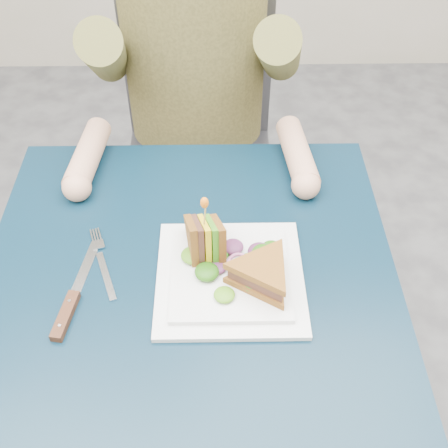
{
  "coord_description": "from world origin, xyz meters",
  "views": [
    {
      "loc": [
        0.05,
        -0.64,
        1.51
      ],
      "look_at": [
        0.06,
        0.03,
        0.82
      ],
      "focal_mm": 45.0,
      "sensor_mm": 36.0,
      "label": 1
    }
  ],
  "objects_px": {
    "sandwich_flat": "(263,274)",
    "fork": "(103,264)",
    "sandwich_upright": "(206,240)",
    "knife": "(69,306)",
    "diner": "(193,25)",
    "table": "(191,299)",
    "plate": "(230,276)",
    "chair": "(199,130)"
  },
  "relations": [
    {
      "from": "plate",
      "to": "sandwich_upright",
      "type": "height_order",
      "value": "sandwich_upright"
    },
    {
      "from": "table",
      "to": "fork",
      "type": "relative_size",
      "value": 4.3
    },
    {
      "from": "sandwich_flat",
      "to": "knife",
      "type": "distance_m",
      "value": 0.33
    },
    {
      "from": "table",
      "to": "sandwich_flat",
      "type": "xyz_separation_m",
      "value": [
        0.13,
        -0.04,
        0.12
      ]
    },
    {
      "from": "diner",
      "to": "sandwich_flat",
      "type": "bearing_deg",
      "value": -78.33
    },
    {
      "from": "table",
      "to": "plate",
      "type": "bearing_deg",
      "value": -12.09
    },
    {
      "from": "chair",
      "to": "sandwich_flat",
      "type": "distance_m",
      "value": 0.78
    },
    {
      "from": "table",
      "to": "plate",
      "type": "height_order",
      "value": "plate"
    },
    {
      "from": "sandwich_flat",
      "to": "fork",
      "type": "distance_m",
      "value": 0.29
    },
    {
      "from": "diner",
      "to": "plate",
      "type": "distance_m",
      "value": 0.63
    },
    {
      "from": "table",
      "to": "knife",
      "type": "relative_size",
      "value": 3.39
    },
    {
      "from": "plate",
      "to": "table",
      "type": "bearing_deg",
      "value": 167.91
    },
    {
      "from": "table",
      "to": "sandwich_upright",
      "type": "distance_m",
      "value": 0.14
    },
    {
      "from": "sandwich_upright",
      "to": "knife",
      "type": "relative_size",
      "value": 0.62
    },
    {
      "from": "diner",
      "to": "knife",
      "type": "bearing_deg",
      "value": -107.06
    },
    {
      "from": "sandwich_upright",
      "to": "diner",
      "type": "bearing_deg",
      "value": 93.2
    },
    {
      "from": "chair",
      "to": "plate",
      "type": "xyz_separation_m",
      "value": [
        0.07,
        -0.71,
        0.2
      ]
    },
    {
      "from": "table",
      "to": "knife",
      "type": "height_order",
      "value": "knife"
    },
    {
      "from": "sandwich_upright",
      "to": "sandwich_flat",
      "type": "bearing_deg",
      "value": -35.7
    },
    {
      "from": "knife",
      "to": "diner",
      "type": "bearing_deg",
      "value": 72.94
    },
    {
      "from": "chair",
      "to": "sandwich_upright",
      "type": "bearing_deg",
      "value": -87.34
    },
    {
      "from": "chair",
      "to": "plate",
      "type": "bearing_deg",
      "value": -84.1
    },
    {
      "from": "chair",
      "to": "knife",
      "type": "bearing_deg",
      "value": -104.68
    },
    {
      "from": "table",
      "to": "sandwich_flat",
      "type": "distance_m",
      "value": 0.18
    },
    {
      "from": "fork",
      "to": "table",
      "type": "bearing_deg",
      "value": -7.22
    },
    {
      "from": "table",
      "to": "fork",
      "type": "bearing_deg",
      "value": 172.78
    },
    {
      "from": "diner",
      "to": "sandwich_upright",
      "type": "bearing_deg",
      "value": -86.8
    },
    {
      "from": "chair",
      "to": "sandwich_upright",
      "type": "relative_size",
      "value": 6.83
    },
    {
      "from": "sandwich_flat",
      "to": "plate",
      "type": "bearing_deg",
      "value": 155.56
    },
    {
      "from": "sandwich_flat",
      "to": "diner",
      "type": "bearing_deg",
      "value": 101.67
    },
    {
      "from": "sandwich_flat",
      "to": "sandwich_upright",
      "type": "distance_m",
      "value": 0.12
    },
    {
      "from": "diner",
      "to": "sandwich_flat",
      "type": "relative_size",
      "value": 3.96
    },
    {
      "from": "chair",
      "to": "knife",
      "type": "height_order",
      "value": "chair"
    },
    {
      "from": "table",
      "to": "plate",
      "type": "relative_size",
      "value": 2.88
    },
    {
      "from": "table",
      "to": "chair",
      "type": "bearing_deg",
      "value": 90.0
    },
    {
      "from": "fork",
      "to": "knife",
      "type": "height_order",
      "value": "knife"
    },
    {
      "from": "plate",
      "to": "knife",
      "type": "relative_size",
      "value": 1.17
    },
    {
      "from": "sandwich_flat",
      "to": "knife",
      "type": "bearing_deg",
      "value": -174.06
    },
    {
      "from": "plate",
      "to": "sandwich_flat",
      "type": "height_order",
      "value": "sandwich_flat"
    },
    {
      "from": "diner",
      "to": "fork",
      "type": "bearing_deg",
      "value": -105.68
    },
    {
      "from": "chair",
      "to": "diner",
      "type": "distance_m",
      "value": 0.39
    },
    {
      "from": "sandwich_upright",
      "to": "knife",
      "type": "xyz_separation_m",
      "value": [
        -0.23,
        -0.1,
        -0.05
      ]
    }
  ]
}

